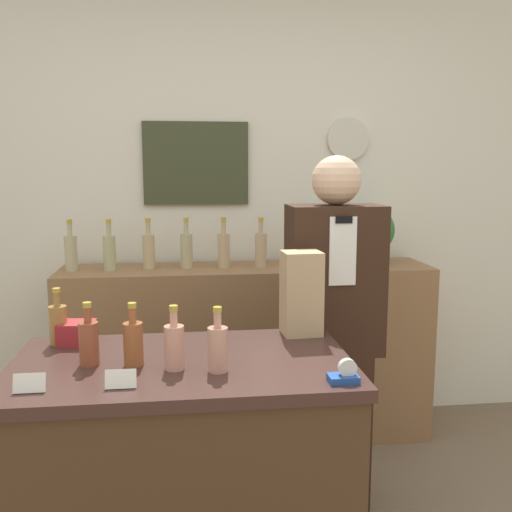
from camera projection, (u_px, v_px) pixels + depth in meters
name	position (u px, v px, depth m)	size (l,w,h in m)	color
back_wall	(225.00, 200.00, 3.37)	(5.20, 0.09, 2.70)	silver
back_shelf	(247.00, 353.00, 3.25)	(2.05, 0.43, 0.99)	#8E6642
display_counter	(185.00, 486.00, 1.97)	(1.13, 0.66, 0.90)	#422B19
shopkeeper	(333.00, 339.00, 2.51)	(0.40, 0.25, 1.59)	#331E14
potted_plant	(372.00, 234.00, 3.20)	(0.25, 0.25, 0.33)	#B27047
paper_bag	(301.00, 293.00, 2.19)	(0.15, 0.13, 0.32)	tan
tape_dispenser	(345.00, 375.00, 1.71)	(0.09, 0.06, 0.07)	#1E4799
price_card_left	(29.00, 383.00, 1.63)	(0.09, 0.02, 0.06)	white
price_card_right	(121.00, 379.00, 1.66)	(0.09, 0.02, 0.06)	white
gift_box	(77.00, 333.00, 2.08)	(0.14, 0.12, 0.08)	maroon
counter_bottle_0	(58.00, 323.00, 2.07)	(0.06, 0.06, 0.21)	olive
counter_bottle_1	(89.00, 341.00, 1.85)	(0.06, 0.06, 0.21)	brown
counter_bottle_2	(133.00, 342.00, 1.85)	(0.06, 0.06, 0.21)	brown
counter_bottle_3	(174.00, 345.00, 1.81)	(0.06, 0.06, 0.21)	tan
counter_bottle_4	(218.00, 347.00, 1.80)	(0.06, 0.06, 0.21)	tan
shelf_bottle_0	(71.00, 252.00, 3.04)	(0.07, 0.07, 0.28)	tan
shelf_bottle_1	(110.00, 251.00, 3.04)	(0.07, 0.07, 0.28)	tan
shelf_bottle_2	(149.00, 250.00, 3.10)	(0.07, 0.07, 0.28)	tan
shelf_bottle_3	(186.00, 249.00, 3.13)	(0.07, 0.07, 0.28)	tan
shelf_bottle_4	(224.00, 249.00, 3.14)	(0.07, 0.07, 0.28)	tan
shelf_bottle_5	(261.00, 249.00, 3.15)	(0.07, 0.07, 0.28)	tan
shelf_bottle_6	(296.00, 248.00, 3.19)	(0.07, 0.07, 0.28)	tan
shelf_bottle_7	(332.00, 247.00, 3.23)	(0.07, 0.07, 0.28)	tan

